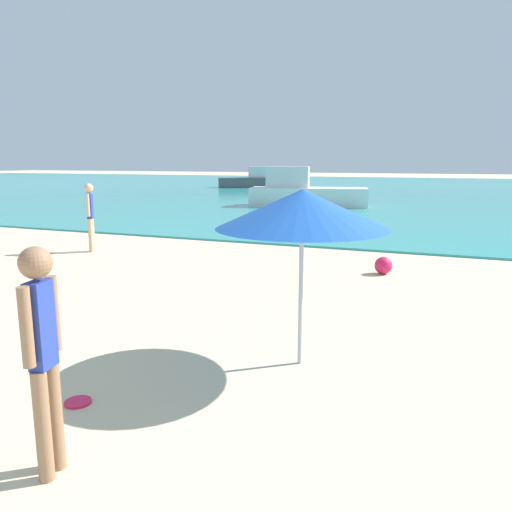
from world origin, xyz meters
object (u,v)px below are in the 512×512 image
object	(u,v)px
frisbee	(78,402)
person_distant	(90,213)
person_standing	(43,349)
boat_near	(304,192)
beach_ball	(383,265)
boat_far	(251,180)
beach_umbrella	(302,209)

from	to	relation	value
frisbee	person_distant	bearing A→B (deg)	129.06
person_standing	boat_near	distance (m)	22.47
person_standing	person_distant	size ratio (longest dim) A/B	0.99
person_standing	beach_ball	size ratio (longest dim) A/B	4.78
frisbee	boat_far	bearing A→B (deg)	109.99
frisbee	boat_near	distance (m)	21.43
person_standing	beach_umbrella	world-z (taller)	beach_umbrella
beach_ball	beach_umbrella	world-z (taller)	beach_umbrella
boat_far	beach_umbrella	size ratio (longest dim) A/B	2.69
boat_far	boat_near	bearing A→B (deg)	92.81
frisbee	person_distant	size ratio (longest dim) A/B	0.15
person_distant	beach_umbrella	distance (m)	8.81
frisbee	beach_ball	size ratio (longest dim) A/B	0.70
person_standing	boat_far	xyz separation A→B (m)	(-14.04, 37.88, -0.32)
boat_far	beach_ball	xyz separation A→B (m)	(15.43, -30.02, -0.50)
person_standing	beach_ball	distance (m)	8.03
boat_far	frisbee	bearing A→B (deg)	81.95
frisbee	beach_umbrella	distance (m)	3.06
person_standing	beach_ball	xyz separation A→B (m)	(1.39, 7.86, -0.82)
boat_near	boat_far	xyz separation A→B (m)	(-9.49, 15.88, -0.07)
boat_far	beach_umbrella	world-z (taller)	beach_umbrella
person_standing	boat_near	world-z (taller)	boat_near
boat_near	beach_ball	xyz separation A→B (m)	(5.94, -14.14, -0.57)
beach_umbrella	frisbee	bearing A→B (deg)	-134.49
person_standing	boat_far	world-z (taller)	boat_far
person_standing	beach_umbrella	size ratio (longest dim) A/B	0.86
person_distant	beach_ball	distance (m)	7.52
boat_far	beach_umbrella	xyz separation A→B (m)	(15.17, -35.17, 1.13)
beach_ball	beach_umbrella	distance (m)	5.41
person_standing	boat_near	bearing A→B (deg)	-179.54
beach_ball	beach_umbrella	xyz separation A→B (m)	(-0.26, -5.15, 1.63)
person_standing	frisbee	size ratio (longest dim) A/B	6.80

